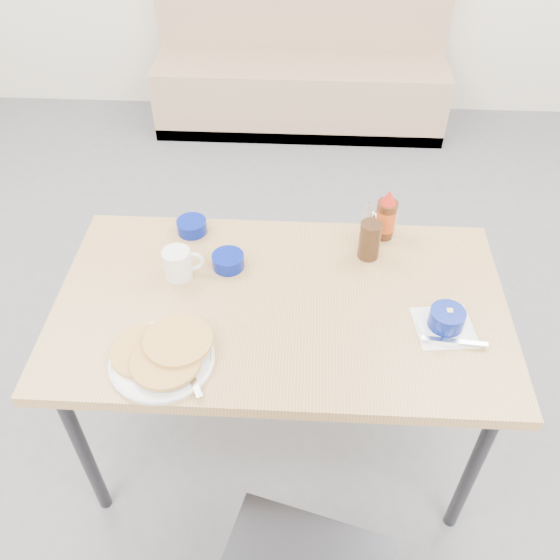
{
  "coord_description": "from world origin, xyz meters",
  "views": [
    {
      "loc": [
        0.07,
        -1.03,
        2.08
      ],
      "look_at": [
        -0.0,
        0.28,
        0.82
      ],
      "focal_mm": 38.0,
      "sensor_mm": 36.0,
      "label": 1
    }
  ],
  "objects_px": {
    "dining_table": "(281,315)",
    "grits_setting": "(446,321)",
    "amber_tumbler": "(370,240)",
    "butter_bowl": "(228,261)",
    "coffee_mug": "(179,263)",
    "creamer_bowl": "(192,226)",
    "syrup_bottle": "(386,217)",
    "condiment_caddy": "(380,225)",
    "booth_bench": "(301,72)",
    "pancake_plate": "(163,355)"
  },
  "relations": [
    {
      "from": "booth_bench",
      "to": "condiment_caddy",
      "type": "relative_size",
      "value": 15.01
    },
    {
      "from": "dining_table",
      "to": "amber_tumbler",
      "type": "height_order",
      "value": "amber_tumbler"
    },
    {
      "from": "coffee_mug",
      "to": "butter_bowl",
      "type": "distance_m",
      "value": 0.16
    },
    {
      "from": "pancake_plate",
      "to": "booth_bench",
      "type": "bearing_deg",
      "value": 83.49
    },
    {
      "from": "grits_setting",
      "to": "booth_bench",
      "type": "bearing_deg",
      "value": 100.62
    },
    {
      "from": "butter_bowl",
      "to": "amber_tumbler",
      "type": "height_order",
      "value": "amber_tumbler"
    },
    {
      "from": "pancake_plate",
      "to": "grits_setting",
      "type": "relative_size",
      "value": 1.43
    },
    {
      "from": "creamer_bowl",
      "to": "booth_bench",
      "type": "bearing_deg",
      "value": 81.55
    },
    {
      "from": "creamer_bowl",
      "to": "syrup_bottle",
      "type": "height_order",
      "value": "syrup_bottle"
    },
    {
      "from": "booth_bench",
      "to": "creamer_bowl",
      "type": "distance_m",
      "value": 2.28
    },
    {
      "from": "syrup_bottle",
      "to": "butter_bowl",
      "type": "bearing_deg",
      "value": -160.07
    },
    {
      "from": "creamer_bowl",
      "to": "amber_tumbler",
      "type": "xyz_separation_m",
      "value": [
        0.61,
        -0.1,
        0.04
      ]
    },
    {
      "from": "creamer_bowl",
      "to": "grits_setting",
      "type": "bearing_deg",
      "value": -26.57
    },
    {
      "from": "grits_setting",
      "to": "creamer_bowl",
      "type": "xyz_separation_m",
      "value": [
        -0.82,
        0.41,
        -0.01
      ]
    },
    {
      "from": "booth_bench",
      "to": "creamer_bowl",
      "type": "bearing_deg",
      "value": -98.45
    },
    {
      "from": "dining_table",
      "to": "syrup_bottle",
      "type": "height_order",
      "value": "syrup_bottle"
    },
    {
      "from": "creamer_bowl",
      "to": "butter_bowl",
      "type": "distance_m",
      "value": 0.23
    },
    {
      "from": "booth_bench",
      "to": "grits_setting",
      "type": "relative_size",
      "value": 9.17
    },
    {
      "from": "pancake_plate",
      "to": "amber_tumbler",
      "type": "relative_size",
      "value": 2.19
    },
    {
      "from": "grits_setting",
      "to": "syrup_bottle",
      "type": "xyz_separation_m",
      "value": [
        -0.15,
        0.43,
        0.05
      ]
    },
    {
      "from": "pancake_plate",
      "to": "amber_tumbler",
      "type": "distance_m",
      "value": 0.77
    },
    {
      "from": "dining_table",
      "to": "creamer_bowl",
      "type": "relative_size",
      "value": 13.46
    },
    {
      "from": "butter_bowl",
      "to": "amber_tumbler",
      "type": "distance_m",
      "value": 0.47
    },
    {
      "from": "grits_setting",
      "to": "condiment_caddy",
      "type": "bearing_deg",
      "value": 111.31
    },
    {
      "from": "amber_tumbler",
      "to": "condiment_caddy",
      "type": "height_order",
      "value": "amber_tumbler"
    },
    {
      "from": "dining_table",
      "to": "pancake_plate",
      "type": "height_order",
      "value": "pancake_plate"
    },
    {
      "from": "butter_bowl",
      "to": "amber_tumbler",
      "type": "bearing_deg",
      "value": 9.65
    },
    {
      "from": "dining_table",
      "to": "amber_tumbler",
      "type": "distance_m",
      "value": 0.39
    },
    {
      "from": "butter_bowl",
      "to": "amber_tumbler",
      "type": "relative_size",
      "value": 0.78
    },
    {
      "from": "booth_bench",
      "to": "syrup_bottle",
      "type": "distance_m",
      "value": 2.27
    },
    {
      "from": "syrup_bottle",
      "to": "coffee_mug",
      "type": "bearing_deg",
      "value": -160.34
    },
    {
      "from": "butter_bowl",
      "to": "syrup_bottle",
      "type": "xyz_separation_m",
      "value": [
        0.52,
        0.19,
        0.06
      ]
    },
    {
      "from": "dining_table",
      "to": "creamer_bowl",
      "type": "distance_m",
      "value": 0.47
    },
    {
      "from": "coffee_mug",
      "to": "creamer_bowl",
      "type": "xyz_separation_m",
      "value": [
        0.0,
        0.22,
        -0.03
      ]
    },
    {
      "from": "creamer_bowl",
      "to": "condiment_caddy",
      "type": "distance_m",
      "value": 0.65
    },
    {
      "from": "grits_setting",
      "to": "condiment_caddy",
      "type": "height_order",
      "value": "condiment_caddy"
    },
    {
      "from": "creamer_bowl",
      "to": "amber_tumbler",
      "type": "height_order",
      "value": "amber_tumbler"
    },
    {
      "from": "dining_table",
      "to": "condiment_caddy",
      "type": "relative_size",
      "value": 11.06
    },
    {
      "from": "coffee_mug",
      "to": "amber_tumbler",
      "type": "distance_m",
      "value": 0.63
    },
    {
      "from": "coffee_mug",
      "to": "dining_table",
      "type": "bearing_deg",
      "value": -16.82
    },
    {
      "from": "dining_table",
      "to": "grits_setting",
      "type": "distance_m",
      "value": 0.51
    },
    {
      "from": "coffee_mug",
      "to": "amber_tumbler",
      "type": "xyz_separation_m",
      "value": [
        0.61,
        0.13,
        0.02
      ]
    },
    {
      "from": "grits_setting",
      "to": "coffee_mug",
      "type": "bearing_deg",
      "value": 167.31
    },
    {
      "from": "booth_bench",
      "to": "grits_setting",
      "type": "height_order",
      "value": "booth_bench"
    },
    {
      "from": "grits_setting",
      "to": "amber_tumbler",
      "type": "height_order",
      "value": "amber_tumbler"
    },
    {
      "from": "dining_table",
      "to": "coffee_mug",
      "type": "relative_size",
      "value": 10.75
    },
    {
      "from": "dining_table",
      "to": "pancake_plate",
      "type": "xyz_separation_m",
      "value": [
        -0.32,
        -0.25,
        0.08
      ]
    },
    {
      "from": "coffee_mug",
      "to": "butter_bowl",
      "type": "xyz_separation_m",
      "value": [
        0.15,
        0.05,
        -0.03
      ]
    },
    {
      "from": "dining_table",
      "to": "grits_setting",
      "type": "height_order",
      "value": "grits_setting"
    },
    {
      "from": "dining_table",
      "to": "pancake_plate",
      "type": "bearing_deg",
      "value": -141.87
    }
  ]
}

